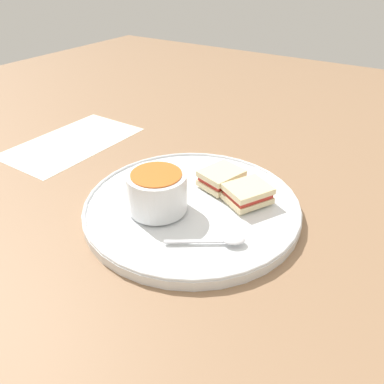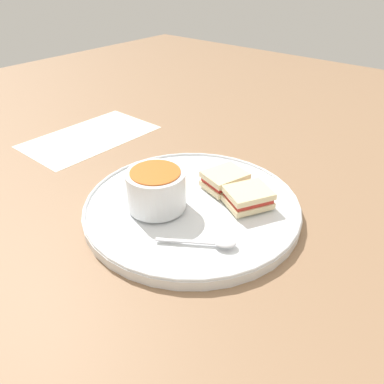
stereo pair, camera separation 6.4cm
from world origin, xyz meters
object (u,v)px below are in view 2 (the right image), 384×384
at_px(soup_bowl, 156,189).
at_px(spoon, 218,242).
at_px(sandwich_half_far, 225,180).
at_px(sandwich_half_near, 248,197).

distance_m(soup_bowl, spoon, 0.14).
relative_size(spoon, sandwich_half_far, 1.26).
bearing_deg(sandwich_half_far, spoon, 122.51).
distance_m(spoon, sandwich_half_near, 0.12).
distance_m(soup_bowl, sandwich_half_far, 0.14).
height_order(soup_bowl, sandwich_half_far, soup_bowl).
bearing_deg(sandwich_half_near, spoon, 101.35).
bearing_deg(sandwich_half_near, sandwich_half_far, -18.46).
bearing_deg(soup_bowl, sandwich_half_near, -138.66).
relative_size(soup_bowl, spoon, 0.91).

